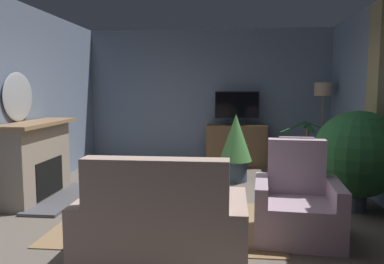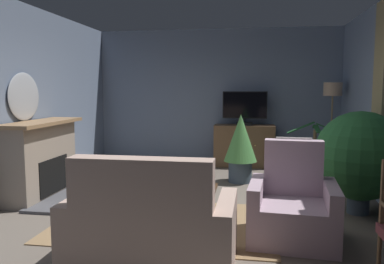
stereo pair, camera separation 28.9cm
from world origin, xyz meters
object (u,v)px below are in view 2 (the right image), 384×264
Objects in this scene: armchair_facing_sofa at (293,209)px; potted_plant_tall_palm_by_window at (241,144)px; cat at (126,189)px; television at (245,107)px; coffee_table at (180,192)px; folded_newspaper at (173,188)px; wall_mirror_oval at (24,97)px; potted_plant_on_hearth_side at (360,156)px; tv_remote at (185,185)px; fireplace at (43,161)px; floor_lamp at (332,101)px; tv_cabinet at (244,147)px; potted_plant_small_fern_corner at (314,166)px; sofa_floral at (151,231)px.

potted_plant_tall_palm_by_window reaches higher than armchair_facing_sofa.
armchair_facing_sofa is 1.71× the size of cat.
armchair_facing_sofa is (0.61, -3.81, -0.89)m from television.
coffee_table is 1.30m from armchair_facing_sofa.
folded_newspaper is at bearing 170.08° from armchair_facing_sofa.
television is 3.71m from coffee_table.
wall_mirror_oval reaches higher than potted_plant_on_hearth_side.
armchair_facing_sofa is (3.74, -1.11, -1.15)m from wall_mirror_oval.
wall_mirror_oval is 4.56× the size of tv_remote.
fireplace is 2.64× the size of cat.
coffee_table reaches higher than cat.
television is at bearing 43.23° from fireplace.
folded_newspaper is 4.23m from floor_lamp.
folded_newspaper is at bearing -135.79° from tv_remote.
tv_cabinet is 1.38× the size of television.
tv_remote is at bearing -41.75° from cat.
cat is 0.36× the size of floor_lamp.
television is 5.25× the size of tv_remote.
potted_plant_tall_palm_by_window is at bearing 23.80° from wall_mirror_oval.
coffee_table is (2.22, -0.84, -0.15)m from fireplace.
fireplace is at bearing 156.75° from folded_newspaper.
sofa_floral is at bearing -116.89° from potted_plant_small_fern_corner.
coffee_table is 0.65× the size of potted_plant_on_hearth_side.
potted_plant_on_hearth_side reaches higher than cat.
fireplace is at bearing 162.39° from armchair_facing_sofa.
tv_remote is at bearing -163.37° from potted_plant_on_hearth_side.
tv_cabinet is 2.00× the size of cat.
cat is (-1.07, 0.95, -0.34)m from tv_remote.
potted_plant_on_hearth_side is (0.92, 1.01, 0.41)m from armchair_facing_sofa.
television is at bearing 172.93° from floor_lamp.
potted_plant_tall_palm_by_window is (-0.64, 2.47, 0.33)m from armchair_facing_sofa.
floor_lamp reaches higher than fireplace.
coffee_table is 0.82× the size of armchair_facing_sofa.
tv_cabinet is 3.92m from armchair_facing_sofa.
folded_newspaper is at bearing -125.68° from potted_plant_small_fern_corner.
potted_plant_on_hearth_side is at bearing -92.80° from floor_lamp.
potted_plant_small_fern_corner reaches higher than folded_newspaper.
television reaches higher than sofa_floral.
television reaches higher than cat.
potted_plant_on_hearth_side is (2.25, 0.78, 0.30)m from folded_newspaper.
cat is (-0.96, 1.09, -0.33)m from folded_newspaper.
tv_remote is 0.16× the size of armchair_facing_sofa.
wall_mirror_oval is 0.63× the size of tv_cabinet.
floor_lamp is (0.39, 0.60, 1.15)m from potted_plant_small_fern_corner.
wall_mirror_oval is at bearing -156.20° from potted_plant_tall_palm_by_window.
tv_cabinet is (3.13, 2.76, -1.07)m from wall_mirror_oval.
potted_plant_tall_palm_by_window is at bearing -157.62° from potted_plant_small_fern_corner.
television is 1.45m from potted_plant_tall_palm_by_window.
tv_cabinet is at bearing 41.42° from wall_mirror_oval.
television is 3.20m from cat.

